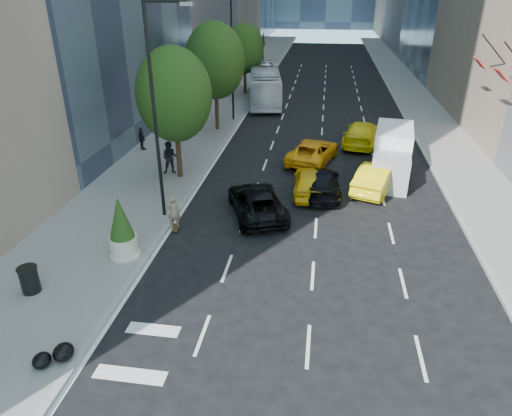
% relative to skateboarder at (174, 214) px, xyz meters
% --- Properties ---
extents(ground, '(160.00, 160.00, 0.00)m').
position_rel_skateboarder_xyz_m(ground, '(5.60, -2.87, -0.81)').
color(ground, black).
rests_on(ground, ground).
extents(sidewalk_left, '(6.00, 120.00, 0.15)m').
position_rel_skateboarder_xyz_m(sidewalk_left, '(-3.40, 27.13, -0.73)').
color(sidewalk_left, slate).
rests_on(sidewalk_left, ground).
extents(sidewalk_right, '(4.00, 120.00, 0.15)m').
position_rel_skateboarder_xyz_m(sidewalk_right, '(15.60, 27.13, -0.73)').
color(sidewalk_right, slate).
rests_on(sidewalk_right, ground).
extents(lamp_near, '(2.13, 0.22, 10.00)m').
position_rel_skateboarder_xyz_m(lamp_near, '(-0.72, 1.13, 5.00)').
color(lamp_near, black).
rests_on(lamp_near, sidewalk_left).
extents(lamp_far, '(2.13, 0.22, 10.00)m').
position_rel_skateboarder_xyz_m(lamp_far, '(-0.72, 19.13, 5.00)').
color(lamp_far, black).
rests_on(lamp_far, sidewalk_left).
extents(tree_near, '(4.20, 4.20, 7.46)m').
position_rel_skateboarder_xyz_m(tree_near, '(-1.60, 6.13, 4.16)').
color(tree_near, black).
rests_on(tree_near, sidewalk_left).
extents(tree_mid, '(4.50, 4.50, 7.99)m').
position_rel_skateboarder_xyz_m(tree_mid, '(-1.60, 16.13, 4.51)').
color(tree_mid, black).
rests_on(tree_mid, sidewalk_left).
extents(tree_far, '(3.90, 3.90, 6.92)m').
position_rel_skateboarder_xyz_m(tree_far, '(-1.60, 29.13, 3.82)').
color(tree_far, black).
rests_on(tree_far, sidewalk_left).
extents(traffic_signal, '(2.48, 0.53, 5.20)m').
position_rel_skateboarder_xyz_m(traffic_signal, '(-0.80, 37.13, 3.43)').
color(traffic_signal, black).
rests_on(traffic_signal, sidewalk_left).
extents(skateboarder, '(0.68, 0.55, 1.62)m').
position_rel_skateboarder_xyz_m(skateboarder, '(0.00, 0.00, 0.00)').
color(skateboarder, '#8A7556').
rests_on(skateboarder, ground).
extents(black_sedan_lincoln, '(3.97, 5.57, 1.41)m').
position_rel_skateboarder_xyz_m(black_sedan_lincoln, '(3.60, 2.13, -0.10)').
color(black_sedan_lincoln, black).
rests_on(black_sedan_lincoln, ground).
extents(black_sedan_mercedes, '(2.16, 4.75, 1.35)m').
position_rel_skateboarder_xyz_m(black_sedan_mercedes, '(6.80, 5.13, -0.13)').
color(black_sedan_mercedes, black).
rests_on(black_sedan_mercedes, ground).
extents(taxi_a, '(1.89, 4.34, 1.46)m').
position_rel_skateboarder_xyz_m(taxi_a, '(6.10, 5.06, -0.08)').
color(taxi_a, yellow).
rests_on(taxi_a, ground).
extents(taxi_b, '(3.19, 5.06, 1.57)m').
position_rel_skateboarder_xyz_m(taxi_b, '(9.80, 6.13, -0.02)').
color(taxi_b, yellow).
rests_on(taxi_b, ground).
extents(taxi_c, '(3.66, 5.66, 1.45)m').
position_rel_skateboarder_xyz_m(taxi_c, '(6.10, 10.13, -0.08)').
color(taxi_c, '#FFA70D').
rests_on(taxi_c, ground).
extents(taxi_d, '(3.28, 5.94, 1.63)m').
position_rel_skateboarder_xyz_m(taxi_d, '(9.46, 14.34, 0.01)').
color(taxi_d, yellow).
rests_on(taxi_d, ground).
extents(city_bus, '(4.50, 12.12, 3.30)m').
position_rel_skateboarder_xyz_m(city_bus, '(0.80, 26.56, 0.84)').
color(city_bus, white).
rests_on(city_bus, ground).
extents(box_truck, '(2.91, 6.09, 2.80)m').
position_rel_skateboarder_xyz_m(box_truck, '(10.80, 8.39, 0.61)').
color(box_truck, white).
rests_on(box_truck, ground).
extents(pedestrian_a, '(1.13, 0.98, 2.00)m').
position_rel_skateboarder_xyz_m(pedestrian_a, '(-2.26, 6.46, 0.34)').
color(pedestrian_a, black).
rests_on(pedestrian_a, sidewalk_left).
extents(pedestrian_b, '(0.93, 0.88, 1.54)m').
position_rel_skateboarder_xyz_m(pedestrian_b, '(-5.60, 10.44, 0.11)').
color(pedestrian_b, black).
rests_on(pedestrian_b, sidewalk_left).
extents(trash_can, '(0.66, 0.66, 0.99)m').
position_rel_skateboarder_xyz_m(trash_can, '(-3.74, -5.66, -0.16)').
color(trash_can, black).
rests_on(trash_can, sidewalk_left).
extents(planter_shrub, '(1.13, 1.13, 2.72)m').
position_rel_skateboarder_xyz_m(planter_shrub, '(-1.30, -2.77, 0.64)').
color(planter_shrub, beige).
rests_on(planter_shrub, sidewalk_left).
extents(garbage_bags, '(1.07, 1.03, 0.53)m').
position_rel_skateboarder_xyz_m(garbage_bags, '(-0.95, -8.83, -0.41)').
color(garbage_bags, black).
rests_on(garbage_bags, sidewalk_left).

